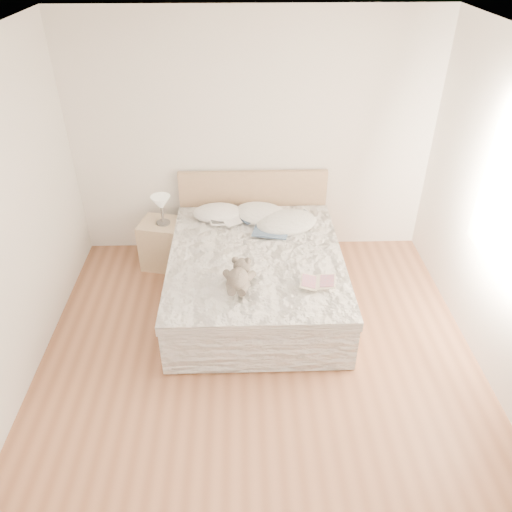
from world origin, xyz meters
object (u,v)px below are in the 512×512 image
(bed, at_px, (256,273))
(nightstand, at_px, (163,244))
(photo_book, at_px, (224,220))
(childrens_book, at_px, (318,282))
(table_lamp, at_px, (161,204))
(teddy_bear, at_px, (238,285))

(bed, xyz_separation_m, nightstand, (-1.04, 0.64, -0.03))
(photo_book, xyz_separation_m, childrens_book, (0.87, -1.15, 0.00))
(bed, height_order, table_lamp, bed)
(nightstand, relative_size, teddy_bear, 1.51)
(bed, distance_m, photo_book, 0.71)
(table_lamp, bearing_deg, childrens_book, -38.32)
(table_lamp, distance_m, photo_book, 0.70)
(nightstand, height_order, table_lamp, table_lamp)
(photo_book, relative_size, childrens_book, 1.07)
(table_lamp, bearing_deg, bed, -31.85)
(nightstand, xyz_separation_m, teddy_bear, (0.86, -1.29, 0.37))
(table_lamp, bearing_deg, photo_book, -6.58)
(nightstand, bearing_deg, photo_book, -7.78)
(childrens_book, height_order, teddy_bear, teddy_bear)
(teddy_bear, bearing_deg, photo_book, 102.32)
(nightstand, height_order, photo_book, photo_book)
(photo_book, bearing_deg, nightstand, 155.71)
(bed, bearing_deg, childrens_book, -47.78)
(nightstand, xyz_separation_m, childrens_book, (1.59, -1.24, 0.35))
(bed, bearing_deg, nightstand, 148.28)
(table_lamp, distance_m, childrens_book, 1.98)
(photo_book, height_order, teddy_bear, teddy_bear)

